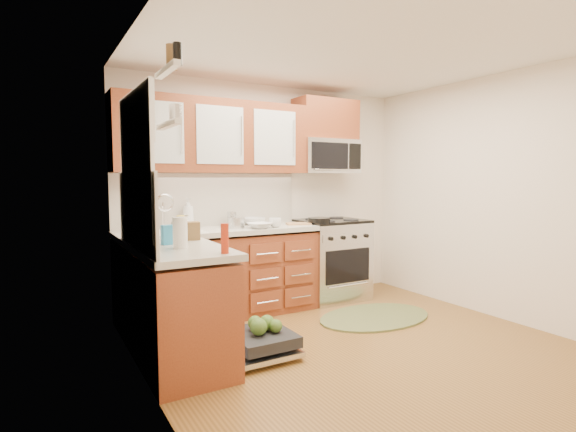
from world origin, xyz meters
TOP-DOWN VIEW (x-y plane):
  - floor at (0.00, 0.00)m, footprint 3.50×3.50m
  - ceiling at (0.00, 0.00)m, footprint 3.50×3.50m
  - wall_back at (0.00, 1.75)m, footprint 3.50×0.04m
  - wall_left at (-1.75, 0.00)m, footprint 0.04×3.50m
  - wall_right at (1.75, 0.00)m, footprint 0.04×3.50m
  - base_cabinet_back at (-0.73, 1.45)m, footprint 2.05×0.60m
  - base_cabinet_left at (-1.45, 0.52)m, footprint 0.60×1.25m
  - countertop_back at (-0.72, 1.44)m, footprint 2.07×0.64m
  - countertop_left at (-1.44, 0.53)m, footprint 0.64×1.27m
  - backsplash_back at (-0.73, 1.74)m, footprint 2.05×0.02m
  - backsplash_left at (-1.74, 0.52)m, footprint 0.02×1.25m
  - upper_cabinets at (-0.73, 1.57)m, footprint 2.05×0.35m
  - cabinet_over_mw at (0.68, 1.57)m, footprint 0.76×0.35m
  - range at (0.68, 1.43)m, footprint 0.76×0.64m
  - microwave at (0.68, 1.55)m, footprint 0.76×0.38m
  - sink at (-1.25, 1.42)m, footprint 0.62×0.50m
  - dishwasher at (-0.86, 0.30)m, footprint 0.70×0.60m
  - window at (-1.74, 0.50)m, footprint 0.03×1.05m
  - window_blind at (-1.71, 0.50)m, footprint 0.02×0.96m
  - shelf_upper at (-1.72, -0.35)m, footprint 0.04×0.40m
  - shelf_lower at (-1.72, -0.35)m, footprint 0.04×0.40m
  - rug at (0.63, 0.59)m, footprint 1.48×1.25m
  - skillet at (0.40, 1.29)m, footprint 0.28×0.28m
  - stock_pot at (-0.56, 1.40)m, footprint 0.24×0.24m
  - cutting_board at (0.18, 1.37)m, footprint 0.31×0.25m
  - canister at (-0.53, 1.59)m, footprint 0.11×0.11m
  - paper_towel_roll at (-1.45, 0.38)m, footprint 0.14×0.14m
  - mustard_bottle at (-1.32, 0.82)m, footprint 0.09×0.09m
  - red_bottle at (-1.25, 0.00)m, footprint 0.07×0.07m
  - wooden_box at (-1.25, 0.77)m, footprint 0.17×0.14m
  - blue_carton at (-1.48, 0.61)m, footprint 0.10×0.07m
  - bowl_a at (-0.36, 1.25)m, footprint 0.27×0.27m
  - bowl_b at (-0.26, 1.60)m, footprint 0.33×0.33m
  - cup at (-0.18, 1.25)m, footprint 0.13×0.13m
  - soap_bottle_a at (-1.00, 1.63)m, footprint 0.15×0.15m
  - soap_bottle_b at (-1.25, 0.89)m, footprint 0.12×0.12m
  - soap_bottle_c at (-1.36, 0.90)m, footprint 0.14×0.14m

SIDE VIEW (x-z plane):
  - floor at x=0.00m, z-range 0.00..0.00m
  - rug at x=0.63m, z-range 0.00..0.02m
  - dishwasher at x=-0.86m, z-range 0.00..0.20m
  - base_cabinet_back at x=-0.73m, z-range 0.00..0.85m
  - base_cabinet_left at x=-1.45m, z-range 0.00..0.85m
  - range at x=0.68m, z-range 0.00..0.95m
  - sink at x=-1.25m, z-range 0.67..0.93m
  - countertop_back at x=-0.72m, z-range 0.88..0.93m
  - countertop_left at x=-1.44m, z-range 0.88..0.93m
  - cutting_board at x=0.18m, z-range 0.93..0.94m
  - bowl_a at x=-0.36m, z-range 0.93..0.98m
  - bowl_b at x=-0.26m, z-range 0.93..1.01m
  - skillet at x=0.40m, z-range 0.95..1.00m
  - cup at x=-0.18m, z-range 0.93..1.03m
  - stock_pot at x=-0.56m, z-range 0.93..1.03m
  - soap_bottle_c at x=-1.36m, z-range 0.93..1.08m
  - wooden_box at x=-1.25m, z-range 0.93..1.08m
  - blue_carton at x=-1.48m, z-range 0.93..1.08m
  - canister at x=-0.53m, z-range 0.93..1.08m
  - mustard_bottle at x=-1.32m, z-range 0.93..1.13m
  - soap_bottle_b at x=-1.25m, z-range 0.93..1.14m
  - red_bottle at x=-1.25m, z-range 0.93..1.14m
  - paper_towel_roll at x=-1.45m, z-range 0.93..1.16m
  - soap_bottle_a at x=-1.00m, z-range 0.93..1.24m
  - backsplash_back at x=-0.73m, z-range 0.93..1.49m
  - backsplash_left at x=-1.74m, z-range 0.93..1.49m
  - wall_back at x=0.00m, z-range 0.00..2.50m
  - wall_left at x=-1.75m, z-range 0.00..2.50m
  - wall_right at x=1.75m, z-range 0.00..2.50m
  - window at x=-1.74m, z-range 1.02..2.08m
  - microwave at x=0.68m, z-range 1.50..1.90m
  - shelf_lower at x=-1.72m, z-range 1.74..1.76m
  - upper_cabinets at x=-0.73m, z-range 1.50..2.25m
  - window_blind at x=-1.71m, z-range 1.68..2.08m
  - shelf_upper at x=-1.72m, z-range 2.03..2.06m
  - cabinet_over_mw at x=0.68m, z-range 1.90..2.37m
  - ceiling at x=0.00m, z-range 2.50..2.50m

